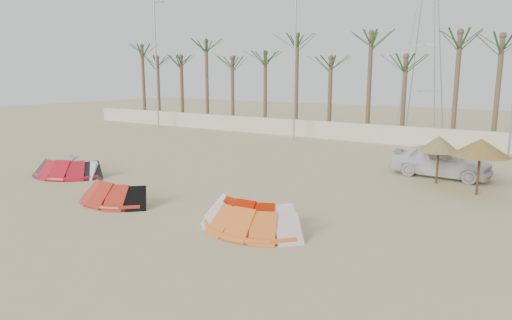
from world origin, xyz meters
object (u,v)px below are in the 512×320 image
Objects in this scene: kite_red_right at (254,210)px; car at (440,161)px; kite_grey at (82,164)px; kite_orange at (255,218)px; parasol_mid at (481,147)px; kite_red_left at (72,168)px; parasol_left at (439,144)px; kite_red_mid at (118,191)px.

car is (3.55, 10.41, 0.35)m from kite_red_right.
kite_grey is 1.09× the size of kite_orange.
kite_orange is 1.51× the size of parasol_mid.
kite_red_left is 16.87m from parasol_left.
kite_red_right is 1.57× the size of parasol_left.
kite_grey and kite_orange have the same top height.
kite_grey is at bearing 123.99° from car.
kite_red_left is 17.42m from car.
car reaches higher than kite_red_left.
parasol_left is 2.14m from parasol_mid.
parasol_left is at bearing 26.12° from kite_grey.
kite_red_left is at bearing -151.19° from parasol_left.
kite_orange is 1.62× the size of parasol_left.
kite_orange is 10.29m from parasol_left.
kite_grey is 0.99× the size of kite_red_left.
car is at bearing 71.19° from kite_red_right.
kite_grey is 12.00m from kite_orange.
parasol_left is 1.78m from car.
car is at bearing 96.92° from parasol_left.
kite_orange is at bearing 1.30° from kite_red_mid.
kite_red_left is at bearing 175.57° from kite_red_right.
kite_orange is 10.03m from parasol_mid.
parasol_mid is (11.19, 8.68, 1.51)m from kite_red_mid.
kite_red_mid is at bearing -171.43° from kite_red_right.
parasol_left reaches higher than kite_red_mid.
kite_grey is at bearing 156.40° from kite_red_mid.
car is at bearing 50.73° from kite_red_mid.
parasol_left reaches higher than kite_orange.
kite_grey is 11.39m from kite_red_right.
kite_orange is (11.50, -1.57, -0.00)m from kite_red_left.
kite_red_right is at bearing 164.46° from car.
kite_red_mid is 13.65m from parasol_left.
kite_orange is at bearing 167.91° from car.
parasol_left is at bearing 67.43° from kite_red_right.
kite_red_mid is at bearing -178.70° from kite_orange.
kite_red_right and kite_orange have the same top height.
kite_red_left is 1.13× the size of kite_red_right.
kite_grey and kite_red_left have the same top height.
car is (-1.98, 2.59, -1.16)m from parasol_mid.
car is (9.21, 11.27, 0.35)m from kite_red_mid.
car reaches higher than kite_orange.
kite_red_left is 11.04m from kite_red_right.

